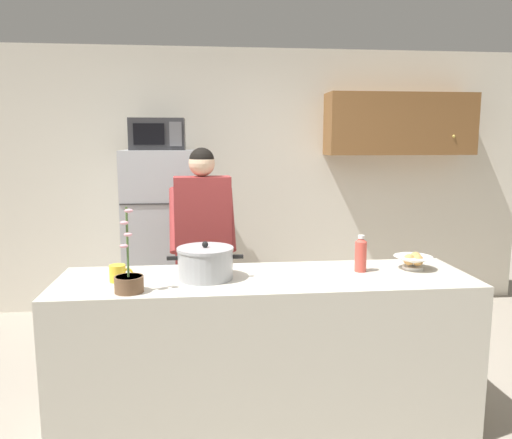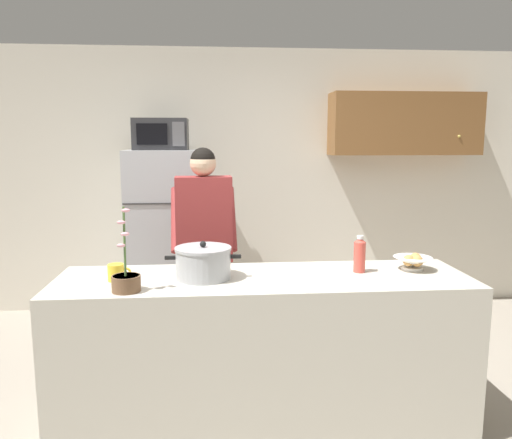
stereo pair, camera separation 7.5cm
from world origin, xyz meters
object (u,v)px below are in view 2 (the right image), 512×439
coffee_mug (116,272)px  potted_orchid (126,279)px  refrigerator (164,237)px  person_near_pot (204,230)px  cooking_pot (203,263)px  microwave (161,134)px  bread_bowl (413,262)px  bottle_near_edge (360,254)px

coffee_mug → potted_orchid: bearing=-66.9°
refrigerator → person_near_pot: 1.02m
refrigerator → potted_orchid: bearing=-89.8°
coffee_mug → cooking_pot: bearing=1.0°
refrigerator → coffee_mug: 1.87m
microwave → bread_bowl: size_ratio=2.05×
coffee_mug → bread_bowl: bread_bowl is taller
coffee_mug → potted_orchid: potted_orchid is taller
refrigerator → bottle_near_edge: (1.33, -1.79, 0.22)m
person_near_pot → bottle_near_edge: bearing=-43.0°
person_near_pot → cooking_pot: size_ratio=3.82×
refrigerator → bread_bowl: 2.44m
potted_orchid → bread_bowl: bearing=10.2°
microwave → bread_bowl: (1.67, -1.75, -0.79)m
cooking_pot → potted_orchid: (-0.40, -0.22, -0.03)m
bottle_near_edge → potted_orchid: size_ratio=0.50×
microwave → cooking_pot: 2.02m
cooking_pot → microwave: bearing=102.4°
potted_orchid → bottle_near_edge: bearing=11.9°
refrigerator → coffee_mug: bearing=-92.5°
microwave → potted_orchid: microwave is taller
bread_bowl → bottle_near_edge: (-0.34, -0.02, 0.06)m
refrigerator → coffee_mug: size_ratio=12.35×
coffee_mug → bottle_near_edge: 1.42m
cooking_pot → bottle_near_edge: size_ratio=1.95×
potted_orchid → person_near_pot: bearing=71.7°
refrigerator → microwave: bearing=-89.9°
coffee_mug → potted_orchid: size_ratio=0.29×
refrigerator → microwave: microwave is taller
microwave → coffee_mug: bearing=-92.6°
person_near_pot → coffee_mug: bearing=-116.5°
cooking_pot → bread_bowl: (1.27, 0.08, -0.04)m
microwave → person_near_pot: 1.21m
cooking_pot → bottle_near_edge: bottle_near_edge is taller
bread_bowl → potted_orchid: potted_orchid is taller
potted_orchid → coffee_mug: bearing=113.1°
microwave → bottle_near_edge: size_ratio=2.16×
microwave → potted_orchid: (0.01, -2.05, -0.77)m
coffee_mug → potted_orchid: (0.09, -0.21, 0.02)m
bread_bowl → bottle_near_edge: bottle_near_edge is taller
person_near_pot → bread_bowl: person_near_pot is taller
refrigerator → bottle_near_edge: size_ratio=7.27×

